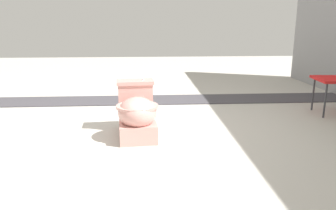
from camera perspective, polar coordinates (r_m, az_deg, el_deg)
name	(u,v)px	position (r m, az deg, el deg)	size (l,w,h in m)	color
ground_plane	(127,128)	(3.43, -7.17, -4.05)	(14.00, 14.00, 0.00)	#B7B2A8
gravel_strip	(167,100)	(4.61, -0.09, 0.94)	(0.56, 8.00, 0.01)	#423F44
toilet	(137,114)	(3.15, -5.44, -1.50)	(0.66, 0.43, 0.52)	#E09E93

